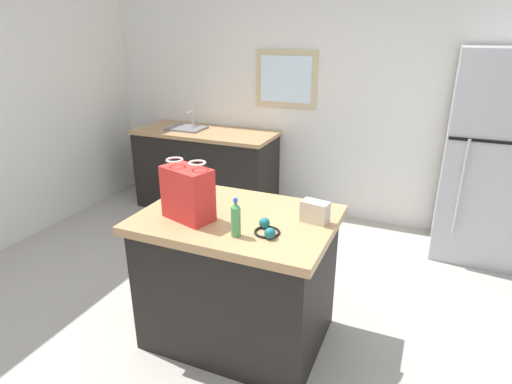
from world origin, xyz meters
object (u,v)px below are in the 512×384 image
(kitchen_island, at_px, (238,277))
(shopping_bag, at_px, (188,193))
(bottle, at_px, (236,219))
(refrigerator, at_px, (489,159))
(small_box, at_px, (315,212))
(ear_defenders, at_px, (267,229))

(kitchen_island, xyz_separation_m, shopping_bag, (-0.25, -0.15, 0.61))
(kitchen_island, relative_size, bottle, 5.25)
(refrigerator, relative_size, small_box, 11.42)
(kitchen_island, xyz_separation_m, small_box, (0.47, 0.10, 0.51))
(refrigerator, xyz_separation_m, ear_defenders, (-1.26, -2.05, -0.00))
(kitchen_island, distance_m, refrigerator, 2.48)
(kitchen_island, relative_size, ear_defenders, 5.73)
(kitchen_island, distance_m, bottle, 0.61)
(bottle, distance_m, ear_defenders, 0.19)
(bottle, height_order, ear_defenders, bottle)
(refrigerator, distance_m, small_box, 2.09)
(refrigerator, height_order, ear_defenders, refrigerator)
(kitchen_island, bearing_deg, shopping_bag, -149.15)
(bottle, bearing_deg, ear_defenders, 33.77)
(shopping_bag, relative_size, small_box, 2.28)
(shopping_bag, xyz_separation_m, ear_defenders, (0.51, 0.00, -0.14))
(refrigerator, bearing_deg, ear_defenders, -121.46)
(kitchen_island, height_order, ear_defenders, ear_defenders)
(refrigerator, bearing_deg, small_box, -120.19)
(kitchen_island, height_order, bottle, bottle)
(small_box, xyz_separation_m, ear_defenders, (-0.21, -0.25, -0.04))
(bottle, bearing_deg, kitchen_island, 114.49)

